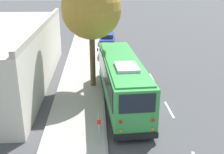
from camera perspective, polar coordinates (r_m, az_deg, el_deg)
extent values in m
plane|color=#474749|center=(19.22, 4.28, -6.57)|extent=(160.00, 160.00, 0.00)
cube|color=#A3A099|center=(19.09, -7.14, -6.64)|extent=(80.00, 3.49, 0.15)
cube|color=gray|center=(19.04, -1.65, -6.54)|extent=(80.00, 0.14, 0.15)
cube|color=green|center=(19.62, 2.03, -0.55)|extent=(10.75, 2.97, 2.79)
cube|color=black|center=(20.10, 1.98, -3.90)|extent=(10.81, 3.03, 0.28)
cube|color=black|center=(19.41, 2.05, 1.13)|extent=(9.89, 3.01, 1.33)
cube|color=black|center=(24.47, 0.21, 5.24)|extent=(0.15, 2.09, 1.40)
cube|color=black|center=(14.50, 5.17, -5.44)|extent=(0.14, 1.92, 1.07)
cube|color=black|center=(24.31, 0.21, 6.71)|extent=(0.14, 1.73, 0.22)
cube|color=green|center=(19.15, 2.08, 3.47)|extent=(10.09, 2.72, 0.10)
cube|color=silver|center=(17.33, 3.01, 2.03)|extent=(2.03, 1.46, 0.20)
cube|color=black|center=(25.04, 0.19, 1.22)|extent=(0.23, 2.42, 0.36)
cube|color=black|center=(15.42, 4.96, -11.94)|extent=(0.23, 2.42, 0.36)
cylinder|color=red|center=(14.75, 1.78, -9.22)|extent=(0.04, 0.18, 0.18)
cylinder|color=orange|center=(15.01, 1.76, -10.89)|extent=(0.04, 0.14, 0.14)
cylinder|color=red|center=(15.07, 8.37, -8.76)|extent=(0.04, 0.18, 0.18)
cylinder|color=orange|center=(15.32, 8.27, -10.41)|extent=(0.04, 0.14, 0.14)
cube|color=white|center=(24.96, -1.65, 1.56)|extent=(0.06, 0.32, 0.18)
cube|color=white|center=(25.13, 1.99, 1.69)|extent=(0.06, 0.32, 0.18)
cube|color=black|center=(23.95, -2.93, 5.53)|extent=(0.07, 0.10, 0.24)
cylinder|color=black|center=(22.84, -1.75, -0.56)|extent=(1.08, 0.36, 1.07)
cylinder|color=slate|center=(22.84, -1.75, -0.56)|extent=(0.50, 0.35, 0.48)
cylinder|color=black|center=(23.09, 3.41, -0.35)|extent=(1.08, 0.36, 1.07)
cylinder|color=slate|center=(23.09, 3.41, -0.35)|extent=(0.50, 0.35, 0.48)
cylinder|color=black|center=(17.28, -0.01, -7.81)|extent=(1.08, 0.36, 1.07)
cylinder|color=slate|center=(17.28, -0.01, -7.81)|extent=(0.50, 0.35, 0.48)
cylinder|color=black|center=(17.61, 6.81, -7.39)|extent=(1.08, 0.36, 1.07)
cylinder|color=slate|center=(17.61, 6.81, -7.39)|extent=(0.50, 0.35, 0.48)
cube|color=#A8AAAF|center=(31.25, -0.61, 5.18)|extent=(4.33, 2.08, 0.66)
cube|color=black|center=(31.00, -0.62, 6.14)|extent=(2.10, 1.67, 0.48)
cube|color=#A8AAAF|center=(30.94, -0.62, 6.57)|extent=(2.02, 1.62, 0.05)
cube|color=black|center=(33.37, -0.50, 5.76)|extent=(0.21, 1.70, 0.20)
cube|color=black|center=(29.27, -0.73, 3.66)|extent=(0.21, 1.70, 0.20)
cylinder|color=black|center=(32.61, -1.96, 5.53)|extent=(0.69, 0.25, 0.67)
cylinder|color=slate|center=(32.61, -1.96, 5.53)|extent=(0.32, 0.24, 0.30)
cylinder|color=black|center=(32.57, 0.88, 5.52)|extent=(0.69, 0.25, 0.67)
cylinder|color=slate|center=(32.57, 0.88, 5.52)|extent=(0.32, 0.24, 0.30)
cylinder|color=black|center=(30.05, -2.21, 4.23)|extent=(0.69, 0.25, 0.67)
cylinder|color=slate|center=(30.05, -2.21, 4.23)|extent=(0.32, 0.24, 0.30)
cylinder|color=black|center=(30.01, 0.86, 4.22)|extent=(0.69, 0.25, 0.67)
cylinder|color=slate|center=(30.01, 0.86, 4.22)|extent=(0.32, 0.24, 0.30)
cube|color=navy|center=(37.15, -0.91, 7.62)|extent=(4.50, 2.07, 0.64)
cube|color=black|center=(36.91, -0.93, 8.42)|extent=(2.19, 1.65, 0.48)
cube|color=navy|center=(36.87, -0.93, 8.79)|extent=(2.10, 1.61, 0.05)
cube|color=black|center=(39.35, -0.79, 8.02)|extent=(0.21, 1.67, 0.20)
cube|color=black|center=(35.05, -1.04, 6.47)|extent=(0.21, 1.67, 0.20)
cylinder|color=black|center=(38.56, -2.02, 7.85)|extent=(0.66, 0.25, 0.65)
cylinder|color=slate|center=(38.56, -2.02, 7.85)|extent=(0.31, 0.24, 0.29)
cylinder|color=black|center=(38.51, 0.34, 7.84)|extent=(0.66, 0.25, 0.65)
cylinder|color=slate|center=(38.51, 0.34, 7.84)|extent=(0.31, 0.24, 0.29)
cylinder|color=black|center=(35.88, -2.26, 6.89)|extent=(0.66, 0.25, 0.65)
cylinder|color=slate|center=(35.88, -2.26, 6.89)|extent=(0.31, 0.24, 0.29)
cylinder|color=black|center=(35.82, 0.27, 6.88)|extent=(0.66, 0.25, 0.65)
cylinder|color=slate|center=(35.82, 0.27, 6.88)|extent=(0.31, 0.24, 0.29)
cube|color=silver|center=(44.48, -1.07, 9.76)|extent=(4.23, 1.78, 0.64)
cube|color=black|center=(44.27, -1.06, 10.45)|extent=(2.02, 1.51, 0.48)
cube|color=silver|center=(44.23, -1.06, 10.75)|extent=(1.94, 1.47, 0.05)
cube|color=black|center=(46.61, -1.22, 9.97)|extent=(0.11, 1.66, 0.20)
cube|color=black|center=(42.44, -0.90, 8.94)|extent=(0.11, 1.66, 0.20)
cylinder|color=black|center=(45.78, -2.15, 9.85)|extent=(0.66, 0.21, 0.66)
cylinder|color=slate|center=(45.78, -2.15, 9.85)|extent=(0.30, 0.22, 0.30)
cylinder|color=black|center=(45.86, -0.17, 9.89)|extent=(0.66, 0.21, 0.66)
cylinder|color=slate|center=(45.86, -0.17, 9.89)|extent=(0.30, 0.22, 0.30)
cylinder|color=black|center=(43.17, -2.01, 9.21)|extent=(0.66, 0.21, 0.66)
cylinder|color=slate|center=(43.17, -2.01, 9.21)|extent=(0.30, 0.22, 0.30)
cylinder|color=black|center=(43.26, 0.09, 9.25)|extent=(0.66, 0.21, 0.66)
cylinder|color=slate|center=(43.26, 0.09, 9.25)|extent=(0.30, 0.22, 0.30)
cylinder|color=brown|center=(22.11, -3.97, 3.75)|extent=(0.43, 0.43, 4.47)
sphere|color=olive|center=(21.33, -4.23, 13.59)|extent=(4.48, 4.48, 4.48)
cylinder|color=gray|center=(15.05, -2.59, -11.54)|extent=(0.06, 0.06, 1.19)
cube|color=red|center=(14.68, -2.64, -9.10)|extent=(0.02, 0.22, 0.28)
cylinder|color=gray|center=(16.33, -2.68, -8.84)|extent=(0.06, 0.06, 1.16)
cube|color=beige|center=(24.42, -21.52, 3.92)|extent=(17.89, 7.41, 4.73)
cube|color=#A9A497|center=(22.99, -13.78, 10.39)|extent=(17.89, 0.30, 0.40)
cube|color=silver|center=(19.55, 11.55, -6.47)|extent=(2.40, 0.14, 0.01)
cube|color=silver|center=(24.90, 8.17, -0.26)|extent=(2.40, 0.14, 0.01)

